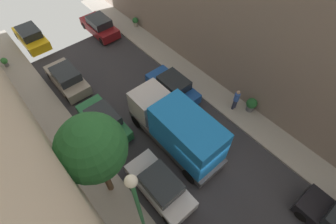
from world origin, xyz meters
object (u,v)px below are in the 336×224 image
at_px(lamp_post, 137,203).
at_px(street_tree_2, 92,148).
at_px(delivery_truck, 177,129).
at_px(potted_plant_2, 251,104).
at_px(potted_plant_3, 5,62).
at_px(potted_plant_0, 135,21).
at_px(parked_car_left_5, 31,37).
at_px(parked_car_right_3, 100,26).
at_px(parked_car_left_3, 104,121).
at_px(parked_car_left_2, 160,186).
at_px(parked_car_right_2, 173,87).
at_px(parked_car_left_4, 67,79).
at_px(pedestrian, 236,99).

bearing_deg(lamp_post, street_tree_2, 92.41).
xyz_separation_m(delivery_truck, potted_plant_2, (5.67, -1.31, -1.05)).
bearing_deg(potted_plant_3, lamp_post, -86.78).
bearing_deg(potted_plant_3, street_tree_2, -86.60).
bearing_deg(potted_plant_0, potted_plant_2, -90.18).
height_order(parked_car_left_5, potted_plant_0, parked_car_left_5).
height_order(parked_car_right_3, potted_plant_2, parked_car_right_3).
bearing_deg(parked_car_left_5, street_tree_2, -97.31).
bearing_deg(parked_car_left_3, parked_car_right_3, 60.32).
xyz_separation_m(parked_car_left_2, parked_car_left_5, (0.00, 17.70, 0.00)).
relative_size(parked_car_left_5, potted_plant_0, 4.96).
xyz_separation_m(parked_car_right_2, potted_plant_3, (-8.27, 10.99, -0.13)).
xyz_separation_m(potted_plant_2, lamp_post, (-10.27, -1.44, 3.55)).
bearing_deg(street_tree_2, potted_plant_3, 93.40).
relative_size(parked_car_left_5, parked_car_right_3, 1.00).
bearing_deg(parked_car_left_5, potted_plant_3, -150.47).
xyz_separation_m(delivery_truck, potted_plant_0, (5.71, 12.16, -1.14)).
bearing_deg(potted_plant_3, parked_car_left_4, -61.14).
relative_size(street_tree_2, lamp_post, 0.93).
relative_size(parked_car_left_3, parked_car_right_2, 1.00).
height_order(street_tree_2, potted_plant_3, street_tree_2).
xyz_separation_m(parked_car_left_4, parked_car_left_5, (0.00, 6.83, 0.00)).
distance_m(parked_car_left_5, street_tree_2, 16.38).
height_order(parked_car_left_5, lamp_post, lamp_post).
bearing_deg(parked_car_right_3, parked_car_left_2, -109.56).
xyz_separation_m(parked_car_left_3, parked_car_left_5, (0.00, 11.98, 0.00)).
xyz_separation_m(parked_car_left_3, street_tree_2, (-2.03, -3.82, 3.85)).
height_order(delivery_truck, potted_plant_2, delivery_truck).
relative_size(parked_car_left_5, street_tree_2, 0.70).
bearing_deg(parked_car_right_3, pedestrian, -80.84).
height_order(parked_car_left_3, parked_car_right_2, same).
bearing_deg(pedestrian, parked_car_left_3, 149.32).
height_order(parked_car_left_2, street_tree_2, street_tree_2).
height_order(parked_car_left_4, potted_plant_2, parked_car_left_4).
height_order(parked_car_left_3, pedestrian, pedestrian).
distance_m(parked_car_right_3, pedestrian, 14.20).
height_order(parked_car_left_3, lamp_post, lamp_post).
xyz_separation_m(parked_car_left_3, potted_plant_3, (-2.87, 10.35, -0.13)).
height_order(potted_plant_0, potted_plant_2, potted_plant_2).
distance_m(parked_car_left_3, street_tree_2, 5.79).
xyz_separation_m(parked_car_right_2, potted_plant_2, (2.97, -4.73, 0.02)).
height_order(potted_plant_3, lamp_post, lamp_post).
relative_size(parked_car_left_3, parked_car_left_5, 1.00).
relative_size(parked_car_right_2, delivery_truck, 0.64).
xyz_separation_m(parked_car_left_3, parked_car_left_4, (0.00, 5.15, 0.00)).
relative_size(parked_car_left_4, pedestrian, 2.44).
xyz_separation_m(parked_car_right_3, lamp_post, (-7.30, -16.29, 3.57)).
xyz_separation_m(parked_car_left_3, lamp_post, (-1.90, -6.81, 3.57)).
distance_m(parked_car_right_2, potted_plant_2, 5.59).
distance_m(delivery_truck, lamp_post, 5.91).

